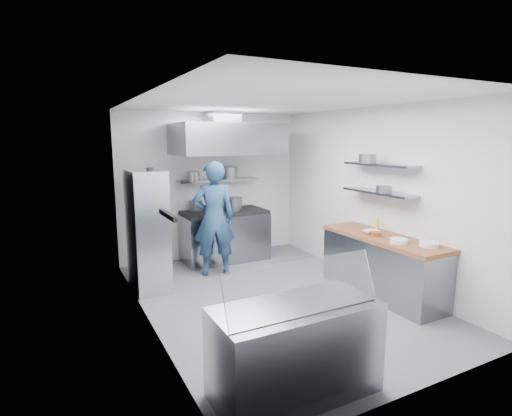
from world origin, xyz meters
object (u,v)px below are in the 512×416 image
gas_range (225,237)px  wire_rack (147,230)px  chef (214,219)px  display_case (295,350)px

gas_range → wire_rack: wire_rack is taller
chef → wire_rack: 1.16m
gas_range → display_case: bearing=-104.4°
chef → wire_rack: size_ratio=1.05×
display_case → chef: bearing=80.5°
gas_range → wire_rack: (-1.63, -0.83, 0.48)m
gas_range → display_case: 4.23m
chef → display_case: size_ratio=1.30×
wire_rack → display_case: 3.36m
chef → display_case: chef is taller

